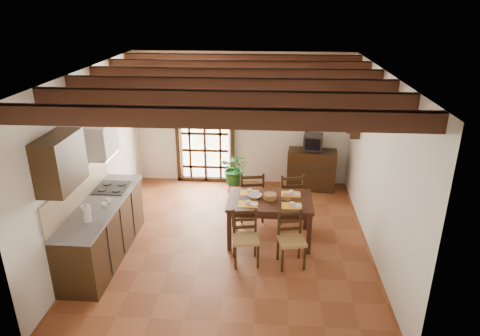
# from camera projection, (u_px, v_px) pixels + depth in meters

# --- Properties ---
(ground_plane) EXTENTS (5.00, 5.00, 0.00)m
(ground_plane) POSITION_uv_depth(u_px,v_px,m) (232.00, 240.00, 7.19)
(ground_plane) COLOR brown
(room_shell) EXTENTS (4.52, 5.02, 2.81)m
(room_shell) POSITION_uv_depth(u_px,v_px,m) (232.00, 137.00, 6.51)
(room_shell) COLOR silver
(room_shell) RESTS_ON ground_plane
(ceiling_beams) EXTENTS (4.50, 4.34, 0.20)m
(ceiling_beams) POSITION_uv_depth(u_px,v_px,m) (231.00, 80.00, 6.19)
(ceiling_beams) COLOR black
(ceiling_beams) RESTS_ON room_shell
(french_door) EXTENTS (1.26, 0.11, 2.32)m
(french_door) POSITION_uv_depth(u_px,v_px,m) (205.00, 130.00, 9.07)
(french_door) COLOR white
(french_door) RESTS_ON ground_plane
(kitchen_counter) EXTENTS (0.64, 2.25, 1.38)m
(kitchen_counter) POSITION_uv_depth(u_px,v_px,m) (103.00, 229.00, 6.59)
(kitchen_counter) COLOR black
(kitchen_counter) RESTS_ON ground_plane
(upper_cabinet) EXTENTS (0.35, 0.80, 0.70)m
(upper_cabinet) POSITION_uv_depth(u_px,v_px,m) (60.00, 162.00, 5.44)
(upper_cabinet) COLOR black
(upper_cabinet) RESTS_ON room_shell
(range_hood) EXTENTS (0.38, 0.60, 0.54)m
(range_hood) POSITION_uv_depth(u_px,v_px,m) (100.00, 140.00, 6.64)
(range_hood) COLOR white
(range_hood) RESTS_ON room_shell
(counter_items) EXTENTS (0.50, 1.43, 0.25)m
(counter_items) POSITION_uv_depth(u_px,v_px,m) (101.00, 198.00, 6.49)
(counter_items) COLOR black
(counter_items) RESTS_ON kitchen_counter
(dining_table) EXTENTS (1.38, 0.90, 0.75)m
(dining_table) POSITION_uv_depth(u_px,v_px,m) (270.00, 204.00, 6.98)
(dining_table) COLOR black
(dining_table) RESTS_ON ground_plane
(chair_near_left) EXTENTS (0.45, 0.43, 0.85)m
(chair_near_left) POSITION_uv_depth(u_px,v_px,m) (246.00, 247.00, 6.50)
(chair_near_left) COLOR #A27E44
(chair_near_left) RESTS_ON ground_plane
(chair_near_right) EXTENTS (0.46, 0.45, 0.85)m
(chair_near_right) POSITION_uv_depth(u_px,v_px,m) (291.00, 249.00, 6.45)
(chair_near_right) COLOR #A27E44
(chair_near_right) RESTS_ON ground_plane
(chair_far_left) EXTENTS (0.50, 0.48, 0.96)m
(chair_far_left) POSITION_uv_depth(u_px,v_px,m) (251.00, 204.00, 7.79)
(chair_far_left) COLOR #A27E44
(chair_far_left) RESTS_ON ground_plane
(chair_far_right) EXTENTS (0.52, 0.50, 0.95)m
(chair_far_right) POSITION_uv_depth(u_px,v_px,m) (289.00, 205.00, 7.74)
(chair_far_right) COLOR #A27E44
(chair_far_right) RESTS_ON ground_plane
(table_setting) EXTENTS (1.00, 0.67, 0.09)m
(table_setting) POSITION_uv_depth(u_px,v_px,m) (270.00, 198.00, 6.94)
(table_setting) COLOR yellow
(table_setting) RESTS_ON dining_table
(table_bowl) EXTENTS (0.27, 0.27, 0.05)m
(table_bowl) POSITION_uv_depth(u_px,v_px,m) (255.00, 196.00, 7.00)
(table_bowl) COLOR white
(table_bowl) RESTS_ON dining_table
(sideboard) EXTENTS (1.04, 0.55, 0.84)m
(sideboard) POSITION_uv_depth(u_px,v_px,m) (311.00, 170.00, 8.99)
(sideboard) COLOR black
(sideboard) RESTS_ON ground_plane
(crt_tv) EXTENTS (0.43, 0.40, 0.33)m
(crt_tv) POSITION_uv_depth(u_px,v_px,m) (313.00, 142.00, 8.76)
(crt_tv) COLOR black
(crt_tv) RESTS_ON sideboard
(fuse_box) EXTENTS (0.25, 0.03, 0.32)m
(fuse_box) POSITION_uv_depth(u_px,v_px,m) (316.00, 105.00, 8.73)
(fuse_box) COLOR white
(fuse_box) RESTS_ON room_shell
(plant_pot) EXTENTS (0.34, 0.34, 0.21)m
(plant_pot) POSITION_uv_depth(u_px,v_px,m) (235.00, 187.00, 8.94)
(plant_pot) COLOR maroon
(plant_pot) RESTS_ON ground_plane
(potted_plant) EXTENTS (1.85, 1.67, 1.79)m
(potted_plant) POSITION_uv_depth(u_px,v_px,m) (235.00, 166.00, 8.77)
(potted_plant) COLOR #144C19
(potted_plant) RESTS_ON ground_plane
(wall_shelf) EXTENTS (0.20, 0.42, 0.20)m
(wall_shelf) POSITION_uv_depth(u_px,v_px,m) (354.00, 129.00, 7.96)
(wall_shelf) COLOR black
(wall_shelf) RESTS_ON room_shell
(shelf_vase) EXTENTS (0.15, 0.15, 0.15)m
(shelf_vase) POSITION_uv_depth(u_px,v_px,m) (354.00, 122.00, 7.91)
(shelf_vase) COLOR #B2BFB2
(shelf_vase) RESTS_ON wall_shelf
(shelf_flowers) EXTENTS (0.14, 0.14, 0.36)m
(shelf_flowers) POSITION_uv_depth(u_px,v_px,m) (356.00, 111.00, 7.83)
(shelf_flowers) COLOR yellow
(shelf_flowers) RESTS_ON shelf_vase
(framed_picture) EXTENTS (0.03, 0.32, 0.32)m
(framed_picture) POSITION_uv_depth(u_px,v_px,m) (361.00, 101.00, 7.76)
(framed_picture) COLOR brown
(framed_picture) RESTS_ON room_shell
(pendant_lamp) EXTENTS (0.36, 0.36, 0.84)m
(pendant_lamp) POSITION_uv_depth(u_px,v_px,m) (272.00, 118.00, 6.54)
(pendant_lamp) COLOR black
(pendant_lamp) RESTS_ON room_shell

